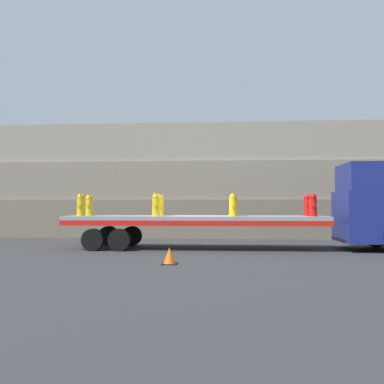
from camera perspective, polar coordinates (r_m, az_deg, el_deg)
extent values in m
plane|color=#2D2D30|center=(17.21, 0.45, -7.57)|extent=(120.00, 120.00, 0.00)
cube|color=#706656|center=(23.69, 1.52, -3.53)|extent=(60.00, 3.00, 2.05)
cube|color=gray|center=(23.87, 1.53, 1.40)|extent=(60.00, 3.00, 2.05)
cube|color=gray|center=(24.22, 1.55, 6.21)|extent=(60.00, 3.00, 2.05)
cube|color=navy|center=(18.05, 23.12, -3.02)|extent=(2.63, 2.55, 1.96)
cube|color=navy|center=(18.00, 22.27, 1.79)|extent=(1.84, 2.34, 1.07)
cylinder|color=black|center=(19.37, 23.29, -5.08)|extent=(1.15, 0.28, 1.15)
cube|color=gray|center=(17.13, 0.45, -3.45)|extent=(10.23, 2.43, 0.15)
cube|color=red|center=(15.97, 0.16, -4.19)|extent=(10.23, 0.08, 0.20)
cube|color=red|center=(18.31, 0.70, -3.89)|extent=(10.23, 0.08, 0.20)
cylinder|color=black|center=(16.51, -9.68, -6.32)|extent=(0.84, 0.30, 0.84)
cylinder|color=black|center=(18.67, -8.01, -5.81)|extent=(0.84, 0.30, 0.84)
cylinder|color=black|center=(16.78, -13.09, -6.23)|extent=(0.84, 0.30, 0.84)
cylinder|color=black|center=(18.92, -11.06, -5.74)|extent=(0.84, 0.30, 0.84)
cylinder|color=gold|center=(17.50, -14.62, -3.06)|extent=(0.37, 0.37, 0.03)
cylinder|color=gold|center=(17.50, -14.61, -2.00)|extent=(0.29, 0.29, 0.68)
sphere|color=gold|center=(17.50, -14.60, -0.68)|extent=(0.28, 0.28, 0.28)
cylinder|color=gold|center=(17.28, -14.85, -1.73)|extent=(0.13, 0.15, 0.13)
cylinder|color=gold|center=(17.71, -14.38, -1.74)|extent=(0.13, 0.15, 0.13)
cylinder|color=gold|center=(18.51, -13.55, -3.00)|extent=(0.37, 0.37, 0.03)
cylinder|color=gold|center=(18.51, -13.54, -2.00)|extent=(0.29, 0.29, 0.68)
sphere|color=gold|center=(18.51, -13.53, -0.75)|extent=(0.28, 0.28, 0.28)
cylinder|color=gold|center=(18.30, -13.75, -1.74)|extent=(0.13, 0.15, 0.13)
cylinder|color=gold|center=(18.72, -13.33, -1.75)|extent=(0.13, 0.15, 0.13)
cylinder|color=gold|center=(16.77, -4.83, -3.17)|extent=(0.37, 0.37, 0.03)
cylinder|color=gold|center=(16.76, -4.82, -2.06)|extent=(0.29, 0.29, 0.68)
sphere|color=gold|center=(16.77, -4.82, -0.69)|extent=(0.28, 0.28, 0.28)
cylinder|color=gold|center=(16.54, -4.95, -1.78)|extent=(0.13, 0.15, 0.13)
cylinder|color=gold|center=(16.98, -4.70, -1.78)|extent=(0.13, 0.15, 0.13)
cylinder|color=gold|center=(17.82, -4.28, -3.09)|extent=(0.37, 0.37, 0.03)
cylinder|color=gold|center=(17.82, -4.28, -2.05)|extent=(0.29, 0.29, 0.68)
sphere|color=gold|center=(17.82, -4.27, -0.76)|extent=(0.28, 0.28, 0.28)
cylinder|color=gold|center=(17.60, -4.39, -1.79)|extent=(0.13, 0.15, 0.13)
cylinder|color=gold|center=(18.04, -4.17, -1.79)|extent=(0.13, 0.15, 0.13)
cylinder|color=gold|center=(16.56, 5.53, -3.18)|extent=(0.37, 0.37, 0.03)
cylinder|color=gold|center=(16.55, 5.53, -2.06)|extent=(0.29, 0.29, 0.68)
sphere|color=gold|center=(16.56, 5.53, -0.67)|extent=(0.28, 0.28, 0.28)
cylinder|color=gold|center=(16.33, 5.55, -1.78)|extent=(0.13, 0.15, 0.13)
cylinder|color=gold|center=(16.78, 5.51, -1.78)|extent=(0.13, 0.15, 0.13)
cylinder|color=gold|center=(17.63, 5.46, -3.10)|extent=(0.37, 0.37, 0.03)
cylinder|color=gold|center=(17.62, 5.46, -2.05)|extent=(0.29, 0.29, 0.68)
sphere|color=gold|center=(17.63, 5.45, -0.74)|extent=(0.28, 0.28, 0.28)
cylinder|color=gold|center=(17.40, 5.47, -1.78)|extent=(0.13, 0.15, 0.13)
cylinder|color=gold|center=(17.85, 5.44, -1.79)|extent=(0.13, 0.15, 0.13)
cylinder|color=red|center=(16.89, 15.82, -3.10)|extent=(0.37, 0.37, 0.03)
cylinder|color=red|center=(16.89, 15.81, -2.00)|extent=(0.29, 0.29, 0.68)
sphere|color=red|center=(16.89, 15.79, -0.63)|extent=(0.28, 0.28, 0.28)
cylinder|color=red|center=(16.67, 15.96, -1.72)|extent=(0.13, 0.15, 0.13)
cylinder|color=red|center=(17.11, 15.65, -1.72)|extent=(0.13, 0.15, 0.13)
cylinder|color=red|center=(17.94, 15.14, -3.03)|extent=(0.37, 0.37, 0.03)
cylinder|color=red|center=(17.94, 15.13, -1.99)|extent=(0.29, 0.29, 0.68)
sphere|color=red|center=(17.94, 15.12, -0.71)|extent=(0.28, 0.28, 0.28)
cylinder|color=red|center=(17.72, 15.26, -1.73)|extent=(0.13, 0.15, 0.13)
cylinder|color=red|center=(18.16, 14.99, -1.73)|extent=(0.13, 0.15, 0.13)
cube|color=yellow|center=(18.01, -14.05, -0.26)|extent=(0.05, 2.63, 0.01)
cube|color=yellow|center=(17.30, -4.54, -0.24)|extent=(0.05, 2.63, 0.01)
cube|color=yellow|center=(17.10, 5.49, -0.22)|extent=(0.05, 2.63, 0.01)
cube|color=black|center=(12.70, -3.03, -9.54)|extent=(0.45, 0.45, 0.03)
cone|color=orange|center=(12.67, -3.03, -8.45)|extent=(0.35, 0.35, 0.46)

